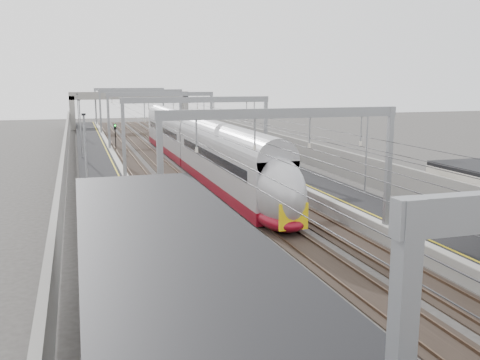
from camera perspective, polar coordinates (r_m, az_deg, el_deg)
platform_left at (r=49.17m, az=-14.41°, el=0.30°), size 4.00×120.00×1.00m
platform_right at (r=52.35m, az=3.34°, el=1.23°), size 4.00×120.00×1.00m
tracks at (r=50.23m, az=-5.25°, el=0.28°), size 11.40×140.00×0.20m
overhead_line at (r=55.99m, az=-6.77°, el=7.59°), size 13.00×140.00×6.60m
overbridge at (r=103.94m, az=-11.66°, el=8.34°), size 22.00×2.20×6.90m
wall_left at (r=48.95m, az=-18.21°, el=1.37°), size 0.30×120.00×3.20m
wall_right at (r=53.38m, az=6.58°, el=2.55°), size 0.30×120.00×3.20m
train at (r=52.87m, az=-4.31°, el=3.15°), size 2.81×51.27×4.45m
signal_green at (r=71.42m, az=-13.17°, el=5.02°), size 0.32×0.32×3.48m
signal_red_near at (r=68.33m, az=-5.84°, el=5.01°), size 0.32×0.32×3.48m
signal_red_far at (r=77.55m, az=-5.56°, el=5.67°), size 0.32×0.32×3.48m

